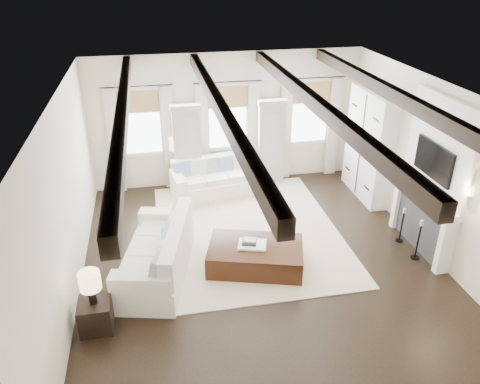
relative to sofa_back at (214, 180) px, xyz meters
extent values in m
plane|color=black|center=(0.45, -3.11, -0.35)|extent=(7.50, 7.50, 0.00)
cube|color=#F0E7CB|center=(0.45, 0.64, 1.25)|extent=(6.50, 0.04, 3.20)
cube|color=#F0E7CB|center=(0.45, -6.86, 1.25)|extent=(6.50, 0.04, 3.20)
cube|color=#F0E7CB|center=(-2.80, -3.11, 1.25)|extent=(0.04, 7.50, 3.20)
cube|color=#F0E7CB|center=(3.70, -3.11, 1.25)|extent=(0.04, 7.50, 3.20)
cube|color=white|center=(0.45, -3.11, 2.85)|extent=(6.50, 7.50, 0.04)
cube|color=black|center=(-1.75, -3.11, 2.73)|extent=(0.16, 7.40, 0.22)
cube|color=black|center=(-0.30, -3.11, 2.73)|extent=(0.16, 7.40, 0.22)
cube|color=black|center=(1.20, -3.11, 2.73)|extent=(0.16, 7.40, 0.22)
cube|color=black|center=(2.65, -3.11, 2.73)|extent=(0.16, 7.40, 0.22)
cube|color=white|center=(-1.60, 0.61, 1.30)|extent=(0.90, 0.03, 1.45)
cube|color=#A7834C|center=(-1.60, 0.55, 1.83)|extent=(0.94, 0.04, 0.50)
cube|color=beige|center=(-2.22, 0.51, 0.92)|extent=(0.28, 0.08, 2.50)
cube|color=beige|center=(-0.98, 0.51, 0.92)|extent=(0.28, 0.08, 2.50)
cylinder|color=black|center=(-1.60, 0.50, 2.20)|extent=(1.60, 0.02, 0.02)
cube|color=white|center=(0.45, 0.61, 1.30)|extent=(0.90, 0.03, 1.45)
cube|color=#A7834C|center=(0.45, 0.55, 1.83)|extent=(0.94, 0.04, 0.50)
cube|color=beige|center=(-0.17, 0.51, 0.92)|extent=(0.28, 0.08, 2.50)
cube|color=beige|center=(1.07, 0.51, 0.92)|extent=(0.28, 0.08, 2.50)
cylinder|color=black|center=(0.45, 0.50, 2.20)|extent=(1.60, 0.02, 0.02)
cube|color=white|center=(2.50, 0.61, 1.30)|extent=(0.90, 0.03, 1.45)
cube|color=#A7834C|center=(2.50, 0.55, 1.83)|extent=(0.94, 0.04, 0.50)
cube|color=beige|center=(1.88, 0.51, 0.92)|extent=(0.28, 0.08, 2.50)
cube|color=beige|center=(3.12, 0.51, 0.92)|extent=(0.28, 0.08, 2.50)
cylinder|color=black|center=(2.50, 0.50, 2.20)|extent=(1.60, 0.02, 0.02)
cube|color=#BDB3A7|center=(-0.57, 0.42, 0.65)|extent=(0.64, 0.38, 2.00)
cube|color=#B2B7BA|center=(-0.57, 0.22, 0.80)|extent=(0.48, 0.02, 1.40)
cube|color=#BDB3A7|center=(-0.57, 0.42, 1.71)|extent=(0.70, 0.42, 0.12)
cube|color=#BDB3A7|center=(1.48, 0.42, 0.65)|extent=(0.64, 0.38, 2.00)
cube|color=#B2B7BA|center=(1.48, 0.22, 0.80)|extent=(0.48, 0.02, 1.40)
cube|color=#BDB3A7|center=(1.48, 0.42, 1.71)|extent=(0.70, 0.42, 0.12)
cube|color=#2B2B2E|center=(3.61, -3.11, 0.20)|extent=(0.18, 1.50, 1.10)
cube|color=black|center=(3.58, -3.11, 0.05)|extent=(0.10, 0.90, 0.70)
cube|color=white|center=(3.57, -3.93, 0.20)|extent=(0.26, 0.14, 1.10)
cube|color=white|center=(3.57, -2.29, 0.20)|extent=(0.26, 0.14, 1.10)
cube|color=white|center=(3.54, -3.11, 0.81)|extent=(0.32, 1.90, 0.12)
cube|color=white|center=(3.65, -3.11, 1.75)|extent=(0.10, 1.90, 1.80)
cube|color=black|center=(3.58, -3.11, 1.50)|extent=(0.07, 1.10, 0.64)
cylinder|color=#FFD899|center=(3.60, -4.16, 1.40)|extent=(0.10, 0.10, 0.14)
cube|color=silver|center=(3.50, -0.76, 0.90)|extent=(0.40, 1.70, 2.50)
cube|color=black|center=(3.29, -0.76, 0.90)|extent=(0.01, 0.02, 2.40)
cube|color=beige|center=(0.43, -1.90, -0.34)|extent=(3.68, 4.59, 0.02)
cube|color=white|center=(0.01, -0.06, -0.16)|extent=(2.11, 1.20, 0.38)
cube|color=white|center=(-0.04, 0.28, 0.27)|extent=(1.91, 0.50, 0.47)
cube|color=white|center=(-0.85, -0.20, 0.16)|extent=(0.37, 0.88, 0.25)
cube|color=white|center=(0.87, 0.07, 0.16)|extent=(0.37, 0.88, 0.25)
cube|color=white|center=(-0.53, -0.19, 0.10)|extent=(0.61, 0.64, 0.13)
cube|color=white|center=(0.02, -0.11, 0.10)|extent=(0.61, 0.64, 0.13)
cube|color=white|center=(0.56, -0.03, 0.10)|extent=(0.61, 0.64, 0.13)
cube|color=#718EB4|center=(-0.72, 0.01, 0.30)|extent=(0.43, 0.27, 0.41)
cube|color=silver|center=(-0.37, 0.07, 0.30)|extent=(0.43, 0.27, 0.41)
cube|color=beige|center=(-0.02, 0.12, 0.30)|extent=(0.43, 0.27, 0.41)
cube|color=#718EB4|center=(0.33, 0.17, 0.30)|extent=(0.43, 0.27, 0.41)
cube|color=silver|center=(0.69, 0.23, 0.30)|extent=(0.43, 0.27, 0.41)
cube|color=white|center=(-1.48, -3.00, -0.12)|extent=(1.56, 2.51, 0.44)
cube|color=white|center=(-1.08, -3.09, 0.37)|extent=(0.75, 2.21, 0.55)
cube|color=white|center=(-1.24, -2.01, 0.24)|extent=(1.04, 0.51, 0.29)
cube|color=white|center=(-1.71, -3.99, 0.24)|extent=(1.04, 0.51, 0.29)
cube|color=white|center=(-1.38, -2.36, 0.17)|extent=(0.79, 0.76, 0.16)
cube|color=white|center=(-1.53, -2.99, 0.17)|extent=(0.79, 0.76, 0.16)
cube|color=white|center=(-1.68, -3.61, 0.17)|extent=(0.79, 0.76, 0.16)
cube|color=#718EB4|center=(-1.08, -2.24, 0.41)|extent=(0.34, 0.51, 0.48)
cube|color=silver|center=(-1.15, -2.57, 0.41)|extent=(0.34, 0.51, 0.48)
cube|color=beige|center=(-1.23, -2.89, 0.41)|extent=(0.34, 0.51, 0.48)
cube|color=#718EB4|center=(-1.31, -3.21, 0.41)|extent=(0.34, 0.51, 0.48)
cube|color=silver|center=(-1.38, -3.54, 0.41)|extent=(0.34, 0.51, 0.48)
cube|color=beige|center=(-1.46, -3.86, 0.41)|extent=(0.34, 0.51, 0.48)
cube|color=black|center=(0.31, -3.13, -0.12)|extent=(1.93, 1.50, 0.45)
cube|color=white|center=(0.25, -3.10, 0.12)|extent=(0.59, 0.51, 0.04)
cube|color=#262628|center=(0.20, -3.07, 0.16)|extent=(0.31, 0.27, 0.04)
cube|color=beige|center=(0.22, -3.05, 0.19)|extent=(0.26, 0.23, 0.03)
cube|color=black|center=(-2.43, -4.21, -0.10)|extent=(0.49, 0.49, 0.49)
cylinder|color=black|center=(-2.43, -4.21, 0.28)|extent=(0.12, 0.12, 0.27)
cylinder|color=#F9D89E|center=(-2.43, -4.21, 0.55)|extent=(0.32, 0.32, 0.28)
cube|color=black|center=(-0.79, 0.51, -0.02)|extent=(0.44, 0.44, 0.65)
cylinder|color=black|center=(-0.79, 0.51, 0.47)|extent=(0.15, 0.15, 0.33)
cylinder|color=#F9D89E|center=(-0.79, 0.51, 0.81)|extent=(0.39, 0.39, 0.35)
cylinder|color=black|center=(3.35, -3.45, -0.34)|extent=(0.17, 0.17, 0.02)
cylinder|color=black|center=(3.35, -3.45, 0.02)|extent=(0.03, 0.03, 0.73)
cylinder|color=beige|center=(3.35, -3.45, 0.43)|extent=(0.06, 0.06, 0.10)
cylinder|color=black|center=(3.35, -2.84, -0.34)|extent=(0.15, 0.15, 0.02)
cylinder|color=black|center=(3.35, -2.84, -0.02)|extent=(0.03, 0.03, 0.66)
cylinder|color=beige|center=(3.35, -2.84, 0.35)|extent=(0.06, 0.06, 0.09)
camera|label=1|loc=(-1.33, -10.03, 4.80)|focal=35.00mm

